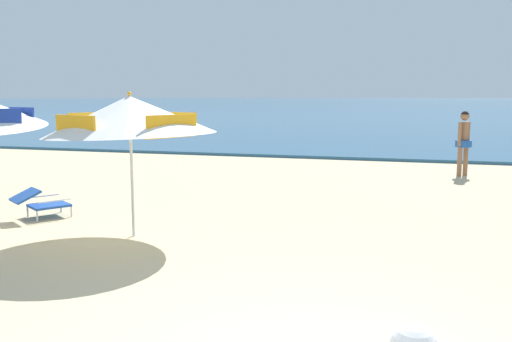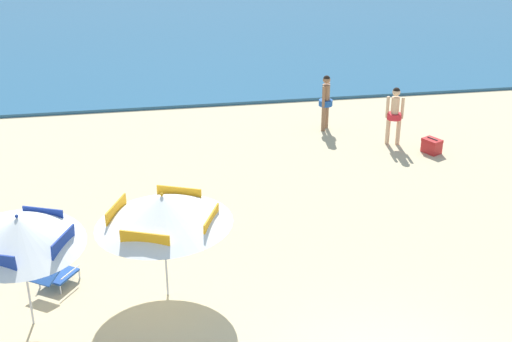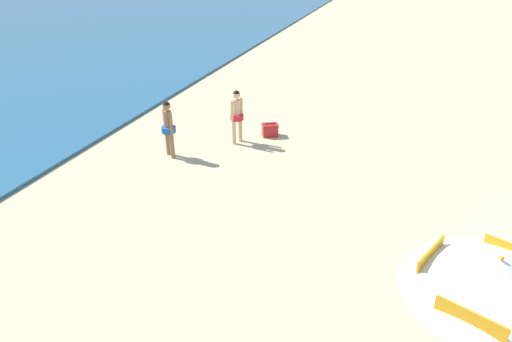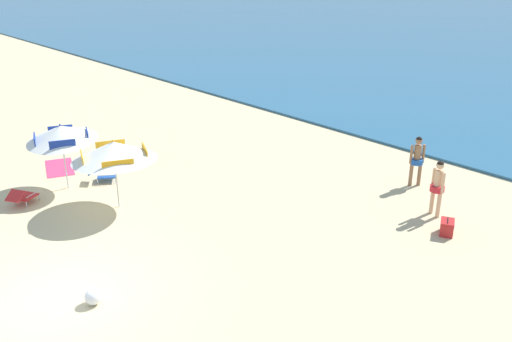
# 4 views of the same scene
# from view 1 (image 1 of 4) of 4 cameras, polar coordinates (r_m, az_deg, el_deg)

# --- Properties ---
(ocean_water) EXTENTS (800.00, 800.00, 0.10)m
(ocean_water) POSITION_cam_1_polar(r_m,az_deg,el_deg) (417.41, 16.67, 7.28)
(ocean_water) COLOR #285B7F
(ocean_water) RESTS_ON ground
(beach_umbrella_striped_second) EXTENTS (2.81, 2.79, 2.10)m
(beach_umbrella_striped_second) POSITION_cam_1_polar(r_m,az_deg,el_deg) (7.93, -13.20, 5.74)
(beach_umbrella_striped_second) COLOR silver
(beach_umbrella_striped_second) RESTS_ON ground
(lounge_chair_under_umbrella) EXTENTS (0.92, 1.02, 0.51)m
(lounge_chair_under_umbrella) POSITION_cam_1_polar(r_m,az_deg,el_deg) (9.76, -21.82, -3.06)
(lounge_chair_under_umbrella) COLOR #1E4799
(lounge_chair_under_umbrella) RESTS_ON ground
(person_standing_near_shore) EXTENTS (0.41, 0.43, 1.67)m
(person_standing_near_shore) POSITION_cam_1_polar(r_m,az_deg,el_deg) (14.83, 21.14, 3.22)
(person_standing_near_shore) COLOR #8C6042
(person_standing_near_shore) RESTS_ON ground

